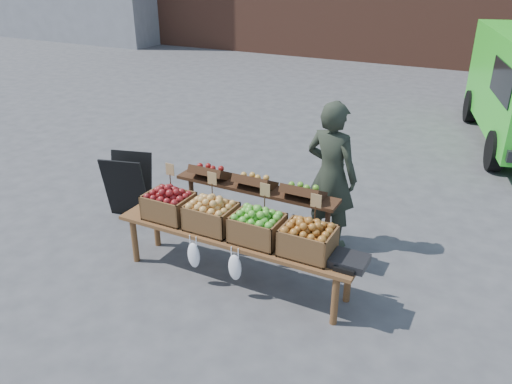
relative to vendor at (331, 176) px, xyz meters
The scene contains 10 objects.
ground 2.15m from the vendor, 147.45° to the right, with size 80.00×80.00×0.00m, color #49494B.
vendor is the anchor object (origin of this frame).
chalkboard_sign 2.73m from the vendor, 168.62° to the right, with size 0.58×0.32×0.87m, color black, non-canonical shape.
back_table 0.97m from the vendor, 146.36° to the right, with size 2.10×0.44×1.04m, color #382011, non-canonical shape.
display_bench 1.49m from the vendor, 116.92° to the right, with size 2.70×0.56×0.57m, color brown, non-canonical shape.
crate_golden_apples 1.89m from the vendor, 139.89° to the right, with size 0.50×0.40×0.28m, color maroon, non-canonical shape.
crate_russet_pears 1.52m from the vendor, 126.28° to the right, with size 0.50×0.40×0.28m, color gold, non-canonical shape.
crate_red_apples 1.28m from the vendor, 105.72° to the right, with size 0.50×0.40×0.28m, color #47942F, non-canonical shape.
crate_green_apples 1.25m from the vendor, 80.27° to the right, with size 0.50×0.40×0.28m, color #A8651C, non-canonical shape.
weighing_scale 1.40m from the vendor, 62.47° to the right, with size 0.34×0.30×0.08m, color black.
Camera 1 is at (3.33, -4.10, 3.18)m, focal length 35.00 mm.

